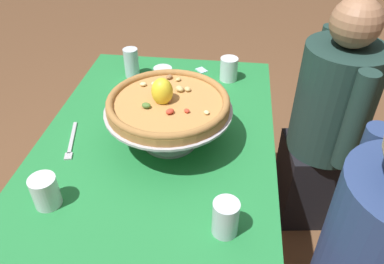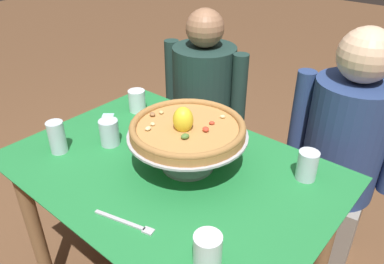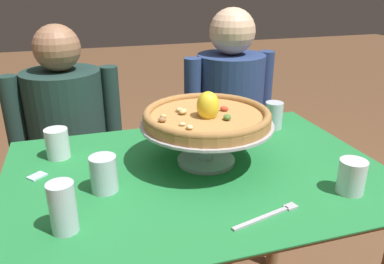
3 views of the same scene
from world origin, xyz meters
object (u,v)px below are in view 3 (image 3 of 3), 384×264
Objects in this scene: diner_left at (71,157)px; pizza at (207,116)px; water_glass_back_right at (274,117)px; water_glass_front_right at (351,179)px; dinner_fork at (269,215)px; diner_right at (228,134)px; sugar_packet at (37,176)px; water_glass_back_left at (58,145)px; water_glass_front_left at (63,210)px; pizza_stand at (207,134)px; water_glass_side_left at (104,176)px.

pizza is at bearing -55.75° from diner_left.
water_glass_front_right is at bearing -93.74° from water_glass_back_right.
water_glass_front_right is at bearing 8.51° from dinner_fork.
dinner_fork is (-0.30, -0.54, -0.04)m from water_glass_back_right.
water_glass_back_right is 0.09× the size of diner_right.
water_glass_front_right is 1.23m from diner_left.
diner_left is at bearing 124.25° from pizza.
diner_left is (0.08, 0.58, -0.22)m from sugar_packet.
water_glass_front_right is at bearing -31.27° from water_glass_back_left.
diner_right is (0.29, 0.96, -0.19)m from dinner_fork.
water_glass_front_left is at bearing -89.92° from diner_left.
pizza_stand is at bearing -6.04° from sugar_packet.
diner_right is at bearing -0.69° from diner_left.
water_glass_side_left is at bearing 162.08° from water_glass_front_right.
pizza reaches higher than water_glass_side_left.
water_glass_back_right is at bearing 60.93° from dinner_fork.
water_glass_front_right reaches higher than sugar_packet.
water_glass_back_left is 0.08× the size of diner_right.
water_glass_front_right is 0.27m from dinner_fork.
pizza_stand is 4.01× the size of water_glass_side_left.
sugar_packet is (-0.57, 0.39, -0.00)m from dinner_fork.
sugar_packet is (-0.84, 0.35, -0.04)m from water_glass_front_right.
water_glass_front_left is (-0.11, -0.16, 0.01)m from water_glass_side_left.
water_glass_side_left is at bearing 146.72° from dinner_fork.
dinner_fork is at bearing -10.52° from water_glass_front_left.
sugar_packet is 0.04× the size of diner_left.
diner_left is (-0.44, 0.64, -0.37)m from pizza.
diner_left is (-0.44, 0.64, -0.31)m from pizza_stand.
pizza reaches higher than water_glass_front_right.
diner_left reaches higher than pizza_stand.
water_glass_back_right reaches higher than dinner_fork.
water_glass_front_left is 0.50m from dinner_fork.
pizza is 0.33× the size of diner_right.
water_glass_back_right is at bearing -28.65° from diner_left.
pizza_stand is at bearing 137.47° from water_glass_front_right.
water_glass_side_left reaches higher than dinner_fork.
dinner_fork is (-0.27, -0.04, -0.04)m from water_glass_front_right.
diner_left is at bearing 129.04° from water_glass_front_right.
water_glass_back_left is at bearing 158.59° from pizza.
sugar_packet is 1.05m from diner_right.
pizza_stand reaches higher than dinner_fork.
water_glass_back_right reaches higher than water_glass_side_left.
pizza_stand is 3.29× the size of water_glass_front_left.
diner_left is at bearing 179.31° from diner_right.
diner_left is at bearing 90.08° from water_glass_front_left.
water_glass_front_right is at bearing -50.96° from diner_left.
water_glass_side_left reaches higher than water_glass_front_right.
sugar_packet is at bearing -97.93° from diner_left.
water_glass_side_left is 0.74m from water_glass_back_right.
water_glass_back_left is 0.53m from diner_left.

